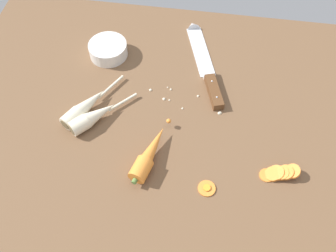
# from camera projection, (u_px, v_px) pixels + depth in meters

# --- Properties ---
(ground_plane) EXTENTS (1.20, 0.90, 0.04)m
(ground_plane) POSITION_uv_depth(u_px,v_px,m) (169.00, 127.00, 0.97)
(ground_plane) COLOR brown
(chefs_knife) EXTENTS (0.14, 0.34, 0.04)m
(chefs_knife) POSITION_uv_depth(u_px,v_px,m) (204.00, 60.00, 1.07)
(chefs_knife) COLOR silver
(chefs_knife) RESTS_ON ground_plane
(whole_carrot) EXTENTS (0.08, 0.19, 0.04)m
(whole_carrot) POSITION_uv_depth(u_px,v_px,m) (149.00, 154.00, 0.88)
(whole_carrot) COLOR orange
(whole_carrot) RESTS_ON ground_plane
(parsnip_front) EXTENTS (0.15, 0.16, 0.04)m
(parsnip_front) POSITION_uv_depth(u_px,v_px,m) (93.00, 117.00, 0.94)
(parsnip_front) COLOR beige
(parsnip_front) RESTS_ON ground_plane
(parsnip_mid_left) EXTENTS (0.13, 0.20, 0.04)m
(parsnip_mid_left) POSITION_uv_depth(u_px,v_px,m) (85.00, 107.00, 0.96)
(parsnip_mid_left) COLOR beige
(parsnip_mid_left) RESTS_ON ground_plane
(carrot_slice_stack) EXTENTS (0.09, 0.05, 0.03)m
(carrot_slice_stack) POSITION_uv_depth(u_px,v_px,m) (279.00, 173.00, 0.86)
(carrot_slice_stack) COLOR orange
(carrot_slice_stack) RESTS_ON ground_plane
(carrot_slice_stray_near) EXTENTS (0.04, 0.04, 0.01)m
(carrot_slice_stray_near) POSITION_uv_depth(u_px,v_px,m) (207.00, 188.00, 0.85)
(carrot_slice_stray_near) COLOR orange
(carrot_slice_stray_near) RESTS_ON ground_plane
(prep_bowl) EXTENTS (0.11, 0.11, 0.04)m
(prep_bowl) POSITION_uv_depth(u_px,v_px,m) (108.00, 49.00, 1.07)
(prep_bowl) COLOR white
(prep_bowl) RESTS_ON ground_plane
(mince_crumbs) EXTENTS (0.20, 0.07, 0.01)m
(mince_crumbs) POSITION_uv_depth(u_px,v_px,m) (187.00, 101.00, 0.99)
(mince_crumbs) COLOR beige
(mince_crumbs) RESTS_ON ground_plane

